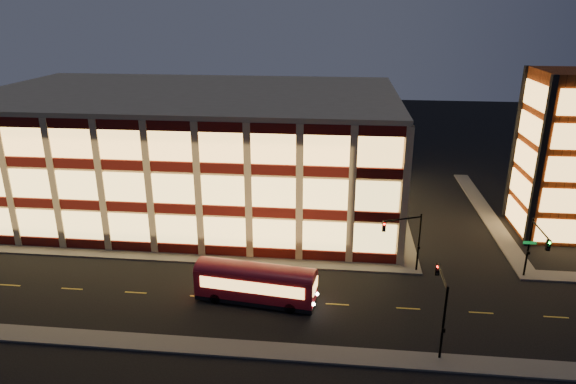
# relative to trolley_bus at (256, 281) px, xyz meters

# --- Properties ---
(ground) EXTENTS (200.00, 200.00, 0.00)m
(ground) POSITION_rel_trolley_bus_xyz_m (-8.96, 6.18, -1.94)
(ground) COLOR black
(ground) RESTS_ON ground
(sidewalk_office_south) EXTENTS (54.00, 2.00, 0.15)m
(sidewalk_office_south) POSITION_rel_trolley_bus_xyz_m (-11.96, 7.18, -1.87)
(sidewalk_office_south) COLOR #514F4C
(sidewalk_office_south) RESTS_ON ground
(sidewalk_office_east) EXTENTS (2.00, 30.00, 0.15)m
(sidewalk_office_east) POSITION_rel_trolley_bus_xyz_m (14.04, 23.18, -1.87)
(sidewalk_office_east) COLOR #514F4C
(sidewalk_office_east) RESTS_ON ground
(sidewalk_tower_west) EXTENTS (2.00, 30.00, 0.15)m
(sidewalk_tower_west) POSITION_rel_trolley_bus_xyz_m (25.04, 23.18, -1.87)
(sidewalk_tower_west) COLOR #514F4C
(sidewalk_tower_west) RESTS_ON ground
(sidewalk_near) EXTENTS (100.00, 2.00, 0.15)m
(sidewalk_near) POSITION_rel_trolley_bus_xyz_m (-8.96, -6.82, -1.87)
(sidewalk_near) COLOR #514F4C
(sidewalk_near) RESTS_ON ground
(office_building) EXTENTS (50.45, 30.45, 14.50)m
(office_building) POSITION_rel_trolley_bus_xyz_m (-11.88, 23.10, 5.31)
(office_building) COLOR tan
(office_building) RESTS_ON ground
(stair_tower) EXTENTS (8.60, 8.60, 18.00)m
(stair_tower) POSITION_rel_trolley_bus_xyz_m (30.99, 18.14, 7.05)
(stair_tower) COLOR #8C3814
(stair_tower) RESTS_ON ground
(traffic_signal_far) EXTENTS (3.79, 1.87, 6.00)m
(traffic_signal_far) POSITION_rel_trolley_bus_xyz_m (13.25, 6.42, 2.17)
(traffic_signal_far) COLOR black
(traffic_signal_far) RESTS_ON ground
(traffic_signal_right) EXTENTS (1.20, 4.37, 6.00)m
(traffic_signal_right) POSITION_rel_trolley_bus_xyz_m (24.54, 5.56, 2.16)
(traffic_signal_right) COLOR black
(traffic_signal_right) RESTS_ON ground
(traffic_signal_near) EXTENTS (0.32, 4.45, 6.00)m
(traffic_signal_near) POSITION_rel_trolley_bus_xyz_m (14.54, -4.85, 2.19)
(traffic_signal_near) COLOR black
(traffic_signal_near) RESTS_ON ground
(trolley_bus) EXTENTS (10.59, 3.86, 3.50)m
(trolley_bus) POSITION_rel_trolley_bus_xyz_m (0.00, 0.00, 0.00)
(trolley_bus) COLOR maroon
(trolley_bus) RESTS_ON ground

